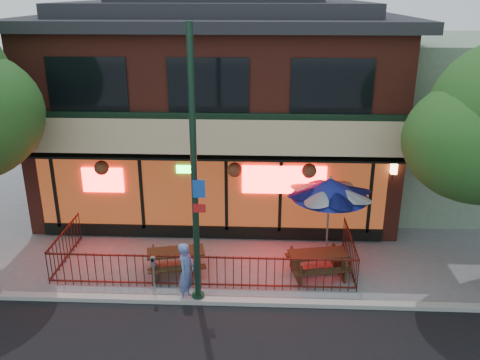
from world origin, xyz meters
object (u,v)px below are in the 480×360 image
at_px(pedestrian, 186,272).
at_px(street_light, 195,189).
at_px(picnic_table_right, 318,260).
at_px(parking_meter_near, 153,271).
at_px(patio_umbrella, 330,188).
at_px(picnic_table_left, 176,258).

bearing_deg(pedestrian, street_light, -82.95).
xyz_separation_m(picnic_table_right, pedestrian, (-3.52, -1.39, 0.36)).
xyz_separation_m(picnic_table_right, parking_meter_near, (-4.36, -1.44, 0.40)).
distance_m(patio_umbrella, pedestrian, 4.85).
height_order(patio_umbrella, pedestrian, patio_umbrella).
bearing_deg(street_light, parking_meter_near, 179.87).
relative_size(picnic_table_left, pedestrian, 1.13).
xyz_separation_m(picnic_table_left, picnic_table_right, (4.02, 0.05, 0.00)).
bearing_deg(patio_umbrella, picnic_table_right, -108.31).
height_order(picnic_table_right, patio_umbrella, patio_umbrella).
relative_size(patio_umbrella, parking_meter_near, 2.06).
xyz_separation_m(street_light, patio_umbrella, (3.60, 2.58, -0.94)).
bearing_deg(street_light, picnic_table_right, 24.11).
relative_size(picnic_table_left, parking_meter_near, 1.45).
xyz_separation_m(patio_umbrella, parking_meter_near, (-4.74, -2.58, -1.36)).
bearing_deg(patio_umbrella, parking_meter_near, -151.46).
height_order(picnic_table_right, pedestrian, pedestrian).
bearing_deg(picnic_table_left, patio_umbrella, 15.16).
bearing_deg(picnic_table_right, street_light, -155.89).
relative_size(picnic_table_right, patio_umbrella, 0.70).
distance_m(street_light, picnic_table_right, 4.44).
bearing_deg(picnic_table_right, parking_meter_near, -161.74).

